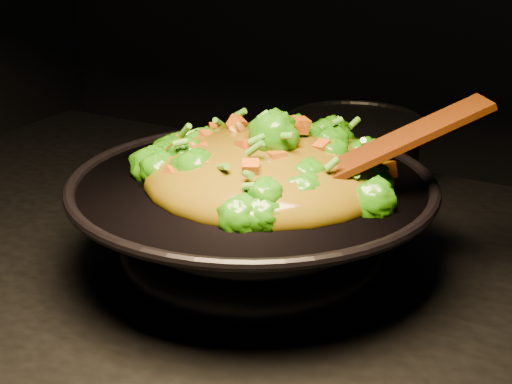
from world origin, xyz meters
The scene contains 4 objects.
wok centered at (0.11, -0.02, 0.96)m, with size 0.44×0.44×0.12m, color black, non-canonical shape.
stir_fry centered at (0.13, 0.01, 1.08)m, with size 0.31×0.31×0.11m, color #226A07, non-canonical shape.
spatula centered at (0.25, 0.00, 1.07)m, with size 0.31×0.05×0.01m, color #320E06.
back_pot centered at (0.11, 0.32, 0.96)m, with size 0.21×0.21×0.12m, color black.
Camera 1 is at (0.55, -0.79, 1.37)m, focal length 55.00 mm.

